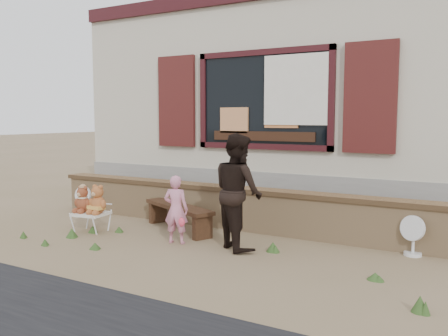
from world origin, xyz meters
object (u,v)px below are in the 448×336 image
Objects in this scene: teddy_bear_left at (83,199)px; teddy_bear_right at (98,199)px; folding_chair at (91,214)px; adult at (238,191)px; child at (176,209)px; bench at (178,212)px.

teddy_bear_right is at bearing -0.00° from teddy_bear_left.
folding_chair is 2.47m from adult.
adult is at bearing -0.30° from teddy_bear_left.
child reaches higher than teddy_bear_right.
adult is (2.26, 0.28, 0.25)m from teddy_bear_right.
adult reaches higher than child.
child reaches higher than folding_chair.
teddy_bear_right is (-0.98, -0.72, 0.23)m from bench.
folding_chair is at bearing 43.63° from adult.
adult is (2.54, 0.32, 0.27)m from teddy_bear_left.
folding_chair is 0.56× the size of child.
teddy_bear_left is 0.27× the size of adult.
teddy_bear_left is 1.68m from child.
teddy_bear_right is 2.29m from adult.
teddy_bear_right is at bearing -11.11° from child.
folding_chair is at bearing -0.00° from teddy_bear_left.
adult reaches higher than teddy_bear_right.
bench is 1.44m from adult.
child is (1.39, 0.07, -0.04)m from teddy_bear_right.
folding_chair is 0.29m from teddy_bear_right.
folding_chair is at bearing -121.86° from bench.
teddy_bear_left is (-1.26, -0.76, 0.21)m from bench.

